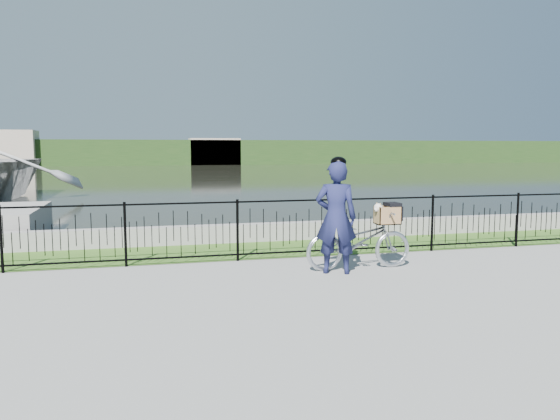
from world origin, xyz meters
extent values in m
plane|color=gray|center=(0.00, 0.00, 0.00)|extent=(120.00, 120.00, 0.00)
cube|color=#3B621E|center=(0.00, 2.60, 0.00)|extent=(60.00, 2.00, 0.01)
plane|color=#26271D|center=(0.00, 33.00, 0.00)|extent=(120.00, 120.00, 0.00)
cube|color=gray|center=(0.00, 3.60, 0.20)|extent=(60.00, 0.30, 0.40)
cube|color=#243F18|center=(0.00, 60.00, 1.50)|extent=(120.00, 6.00, 3.00)
cube|color=#B0A28D|center=(6.00, 58.50, 1.60)|extent=(6.00, 3.00, 3.20)
imported|color=#A7ACB3|center=(0.92, 0.42, 0.50)|extent=(1.90, 0.66, 1.00)
cube|color=black|center=(1.44, 0.42, 0.77)|extent=(0.38, 0.18, 0.02)
cube|color=#987046|center=(1.44, 0.42, 0.78)|extent=(0.41, 0.29, 0.01)
cube|color=#987046|center=(1.44, 0.56, 0.93)|extent=(0.41, 0.01, 0.31)
cube|color=#987046|center=(1.44, 0.29, 0.93)|extent=(0.41, 0.02, 0.31)
cube|color=#987046|center=(1.64, 0.42, 0.93)|extent=(0.02, 0.29, 0.31)
cube|color=#987046|center=(1.25, 0.42, 0.93)|extent=(0.02, 0.29, 0.31)
cube|color=black|center=(1.53, 0.42, 1.11)|extent=(0.23, 0.30, 0.06)
cube|color=black|center=(1.66, 0.42, 0.96)|extent=(0.02, 0.30, 0.25)
ellipsoid|color=silver|center=(1.42, 0.42, 0.90)|extent=(0.31, 0.22, 0.20)
sphere|color=silver|center=(1.26, 0.40, 1.06)|extent=(0.15, 0.15, 0.15)
sphere|color=silver|center=(1.21, 0.38, 1.03)|extent=(0.07, 0.07, 0.07)
sphere|color=black|center=(1.18, 0.37, 1.03)|extent=(0.02, 0.02, 0.02)
cone|color=#9E7A42|center=(1.26, 0.46, 1.12)|extent=(0.06, 0.08, 0.08)
cone|color=#9E7A42|center=(1.28, 0.36, 1.12)|extent=(0.06, 0.08, 0.08)
imported|color=#171A3F|center=(0.42, 0.22, 0.94)|extent=(0.80, 0.65, 1.88)
ellipsoid|color=black|center=(0.42, 0.22, 1.86)|extent=(0.26, 0.29, 0.18)
camera|label=1|loc=(-2.69, -8.25, 2.10)|focal=35.00mm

